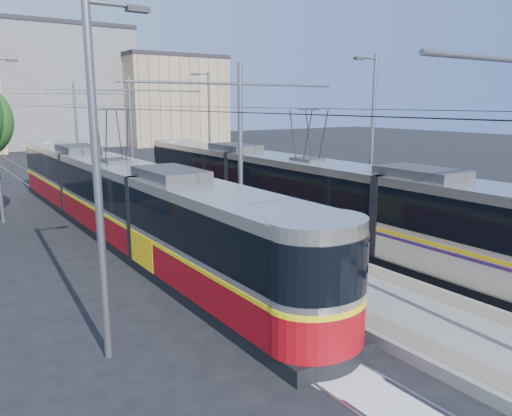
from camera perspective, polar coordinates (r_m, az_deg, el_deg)
ground at (r=14.97m, az=15.36°, el=-11.30°), size 160.00×160.00×0.00m
platform at (r=28.43m, az=-11.56°, el=0.26°), size 4.00×50.00×0.30m
tactile_strip_left at (r=27.89m, az=-14.31°, el=0.23°), size 0.70×50.00×0.01m
tactile_strip_right at (r=28.98m, az=-8.93°, el=0.89°), size 0.70×50.00×0.01m
rails at (r=28.46m, az=-11.55°, el=-0.00°), size 8.71×70.00×0.03m
track_arrow at (r=10.80m, az=14.97°, el=-20.95°), size 1.20×5.00×0.01m
tram_left at (r=22.77m, az=-15.65°, el=1.17°), size 2.43×28.57×5.50m
tram_right at (r=22.44m, az=5.84°, el=1.78°), size 2.43×30.20×5.50m
catenary at (r=25.29m, az=-9.43°, el=8.92°), size 9.20×70.00×7.00m
street_lamps at (r=31.64m, az=-14.73°, el=8.65°), size 15.18×38.22×8.00m
shelter at (r=25.34m, az=-7.37°, el=1.81°), size 0.65×0.98×2.05m
building_centre at (r=74.65m, az=-21.96°, el=12.72°), size 18.36×14.28×15.69m
building_right at (r=73.45m, az=-9.85°, el=12.06°), size 14.28×10.20×12.23m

